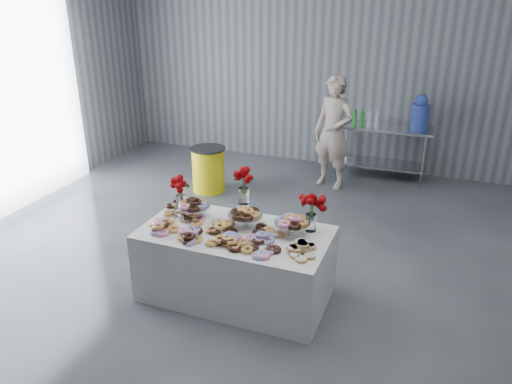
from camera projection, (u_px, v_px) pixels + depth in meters
ground at (244, 300)px, 5.21m from camera, size 9.00×9.00×0.00m
room_walls at (215, 35)px, 4.33m from camera, size 8.04×9.04×4.02m
display_table at (236, 264)px, 5.16m from camera, size 1.91×1.01×0.75m
prep_table at (384, 142)px, 8.22m from camera, size 1.50×0.60×0.90m
donut_mounds at (233, 230)px, 4.95m from camera, size 1.81×0.81×0.09m
cake_stand_left at (193, 205)px, 5.27m from camera, size 0.36×0.36×0.17m
cake_stand_mid at (245, 214)px, 5.07m from camera, size 0.36×0.36×0.17m
cake_stand_right at (292, 222)px, 4.90m from camera, size 0.36×0.36×0.17m
danish_pile at (303, 247)px, 4.61m from camera, size 0.48×0.48×0.11m
bouquet_left at (180, 185)px, 5.36m from camera, size 0.26×0.26×0.42m
bouquet_right at (312, 204)px, 4.92m from camera, size 0.26×0.26×0.42m
bouquet_center at (243, 184)px, 5.18m from camera, size 0.26×0.26×0.57m
water_jug at (420, 114)px, 7.85m from camera, size 0.28×0.28×0.55m
drink_bottles at (366, 118)px, 8.08m from camera, size 0.54×0.08×0.27m
person at (333, 132)px, 7.80m from camera, size 0.75×0.60×1.78m
trash_barrel at (208, 169)px, 7.81m from camera, size 0.55×0.55×0.70m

